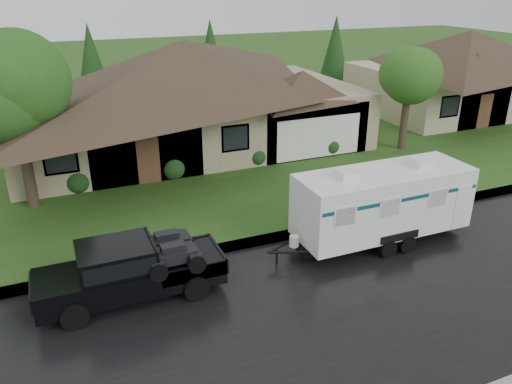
# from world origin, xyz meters

# --- Properties ---
(ground) EXTENTS (140.00, 140.00, 0.00)m
(ground) POSITION_xyz_m (0.00, 0.00, 0.00)
(ground) COLOR #254F18
(ground) RESTS_ON ground
(road) EXTENTS (140.00, 8.00, 0.01)m
(road) POSITION_xyz_m (0.00, -2.00, 0.01)
(road) COLOR black
(road) RESTS_ON ground
(curb) EXTENTS (140.00, 0.50, 0.15)m
(curb) POSITION_xyz_m (0.00, 2.25, 0.07)
(curb) COLOR gray
(curb) RESTS_ON ground
(lawn) EXTENTS (140.00, 26.00, 0.15)m
(lawn) POSITION_xyz_m (0.00, 15.00, 0.07)
(lawn) COLOR #254F18
(lawn) RESTS_ON ground
(house_main) EXTENTS (19.44, 10.80, 6.90)m
(house_main) POSITION_xyz_m (2.29, 13.84, 3.59)
(house_main) COLOR gray
(house_main) RESTS_ON lawn
(house_neighbor) EXTENTS (15.12, 9.72, 6.45)m
(house_neighbor) POSITION_xyz_m (22.27, 14.34, 3.32)
(house_neighbor) COLOR #BCAE8B
(house_neighbor) RESTS_ON lawn
(tree_left_green) EXTENTS (4.09, 4.09, 6.76)m
(tree_left_green) POSITION_xyz_m (-6.11, 8.37, 4.84)
(tree_left_green) COLOR #382B1E
(tree_left_green) RESTS_ON lawn
(tree_right_green) EXTENTS (3.35, 3.35, 5.55)m
(tree_right_green) POSITION_xyz_m (12.33, 8.63, 4.00)
(tree_right_green) COLOR #382B1E
(tree_right_green) RESTS_ON lawn
(shrub_row) EXTENTS (13.60, 1.00, 1.00)m
(shrub_row) POSITION_xyz_m (2.00, 9.30, 0.65)
(shrub_row) COLOR #143814
(shrub_row) RESTS_ON lawn
(pickup_truck) EXTENTS (5.31, 2.02, 1.77)m
(pickup_truck) POSITION_xyz_m (-3.58, 0.71, 0.95)
(pickup_truck) COLOR black
(pickup_truck) RESTS_ON ground
(travel_trailer) EXTENTS (6.54, 2.30, 2.94)m
(travel_trailer) POSITION_xyz_m (5.22, 0.71, 1.56)
(travel_trailer) COLOR white
(travel_trailer) RESTS_ON ground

